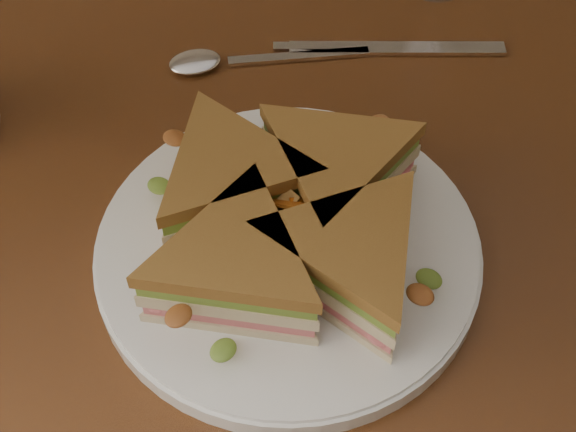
{
  "coord_description": "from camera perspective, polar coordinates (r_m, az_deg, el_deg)",
  "views": [
    {
      "loc": [
        -0.15,
        -0.45,
        1.24
      ],
      "look_at": [
        -0.05,
        -0.12,
        0.8
      ],
      "focal_mm": 50.0,
      "sensor_mm": 36.0,
      "label": 1
    }
  ],
  "objects": [
    {
      "name": "sandwich_wedges",
      "position": [
        0.57,
        0.0,
        -0.31
      ],
      "size": [
        0.29,
        0.29,
        0.06
      ],
      "color": "beige",
      "rests_on": "plate"
    },
    {
      "name": "knife",
      "position": [
        0.76,
        6.64,
        11.7
      ],
      "size": [
        0.21,
        0.07,
        0.0
      ],
      "rotation": [
        0.0,
        0.0,
        -0.28
      ],
      "color": "silver",
      "rests_on": "table"
    },
    {
      "name": "plate",
      "position": [
        0.6,
        0.0,
        -2.49
      ],
      "size": [
        0.28,
        0.28,
        0.02
      ],
      "primitive_type": "cylinder",
      "color": "white",
      "rests_on": "table"
    },
    {
      "name": "crisps_mound",
      "position": [
        0.57,
        0.0,
        -0.56
      ],
      "size": [
        0.09,
        0.09,
        0.05
      ],
      "primitive_type": null,
      "color": "orange",
      "rests_on": "plate"
    },
    {
      "name": "spoon",
      "position": [
        0.75,
        -4.84,
        10.9
      ],
      "size": [
        0.18,
        0.05,
        0.01
      ],
      "rotation": [
        0.0,
        0.0,
        -0.16
      ],
      "color": "silver",
      "rests_on": "table"
    },
    {
      "name": "table",
      "position": [
        0.76,
        1.49,
        0.6
      ],
      "size": [
        1.2,
        0.8,
        0.75
      ],
      "color": "#371C0C",
      "rests_on": "ground"
    }
  ]
}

